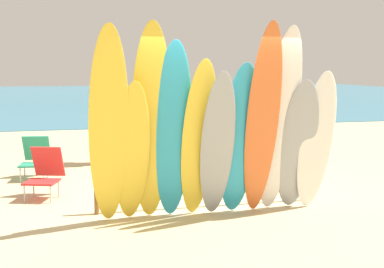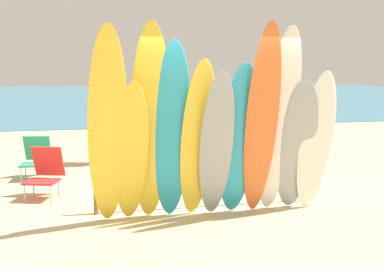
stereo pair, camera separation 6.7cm
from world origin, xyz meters
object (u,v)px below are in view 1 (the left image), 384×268
(surfboard_teal_3, at_px, (173,131))
(beachgoer_midbeach, at_px, (157,105))
(surfboard_yellow_4, at_px, (199,140))
(surfboard_rack, at_px, (208,173))
(surfboard_orange_7, at_px, (262,122))
(surfboard_yellow_1, at_px, (132,153))
(surfboard_yellow_0, at_px, (109,129))
(surfboard_grey_9, at_px, (297,146))
(surfboard_white_10, at_px, (317,141))
(surfboard_grey_5, at_px, (217,145))
(surfboard_yellow_2, at_px, (151,123))
(surfboard_white_8, at_px, (280,122))
(beach_chair_striped, at_px, (35,156))
(surfboard_teal_6, at_px, (239,140))
(beach_chair_blue, at_px, (45,171))
(beachgoer_by_water, at_px, (103,119))

(surfboard_teal_3, relative_size, beachgoer_midbeach, 1.53)
(surfboard_teal_3, height_order, surfboard_yellow_4, surfboard_teal_3)
(surfboard_rack, xyz_separation_m, surfboard_orange_7, (0.59, -0.70, 0.84))
(surfboard_yellow_1, height_order, surfboard_yellow_4, surfboard_yellow_4)
(surfboard_yellow_0, bearing_deg, surfboard_grey_9, 3.65)
(surfboard_teal_3, bearing_deg, surfboard_yellow_4, -1.98)
(surfboard_white_10, bearing_deg, surfboard_grey_5, 176.85)
(surfboard_yellow_2, xyz_separation_m, surfboard_grey_5, (0.91, -0.09, -0.32))
(surfboard_yellow_1, height_order, surfboard_white_8, surfboard_white_8)
(surfboard_teal_3, bearing_deg, surfboard_grey_5, -8.30)
(surfboard_yellow_2, bearing_deg, beachgoer_midbeach, 81.42)
(surfboard_rack, xyz_separation_m, surfboard_white_10, (1.51, -0.53, 0.51))
(surfboard_yellow_1, bearing_deg, beach_chair_striped, 110.15)
(surfboard_yellow_1, height_order, surfboard_orange_7, surfboard_orange_7)
(surfboard_teal_3, bearing_deg, surfboard_yellow_0, -167.53)
(surfboard_yellow_4, distance_m, surfboard_grey_5, 0.27)
(surfboard_teal_6, distance_m, beach_chair_striped, 4.47)
(surfboard_teal_6, bearing_deg, surfboard_orange_7, -30.32)
(surfboard_white_8, distance_m, beach_chair_striped, 4.95)
(surfboard_grey_5, relative_size, surfboard_orange_7, 0.76)
(surfboard_grey_5, bearing_deg, surfboard_teal_6, 10.37)
(surfboard_grey_5, xyz_separation_m, surfboard_white_10, (1.53, 0.07, -0.00))
(beach_chair_blue, bearing_deg, surfboard_orange_7, -14.34)
(beach_chair_striped, bearing_deg, beachgoer_midbeach, 66.29)
(surfboard_yellow_1, relative_size, surfboard_teal_3, 0.80)
(surfboard_yellow_0, height_order, beachgoer_midbeach, surfboard_yellow_0)
(surfboard_yellow_2, xyz_separation_m, surfboard_yellow_4, (0.66, -0.01, -0.24))
(surfboard_yellow_4, distance_m, beach_chair_blue, 2.82)
(surfboard_teal_3, relative_size, beach_chair_striped, 3.11)
(surfboard_grey_5, bearing_deg, surfboard_yellow_1, 178.45)
(surfboard_yellow_0, distance_m, surfboard_teal_6, 1.84)
(surfboard_yellow_0, distance_m, surfboard_orange_7, 2.11)
(surfboard_white_10, bearing_deg, surfboard_yellow_2, 173.69)
(beachgoer_midbeach, relative_size, beach_chair_striped, 2.03)
(surfboard_white_8, bearing_deg, beach_chair_striped, 134.33)
(surfboard_yellow_1, distance_m, surfboard_yellow_2, 0.47)
(surfboard_yellow_0, relative_size, surfboard_yellow_4, 1.20)
(surfboard_yellow_2, distance_m, surfboard_white_8, 1.83)
(surfboard_teal_3, relative_size, surfboard_teal_6, 1.12)
(surfboard_yellow_0, relative_size, surfboard_grey_9, 1.36)
(surfboard_orange_7, distance_m, surfboard_grey_9, 0.76)
(beach_chair_blue, bearing_deg, surfboard_yellow_4, -20.76)
(surfboard_yellow_0, bearing_deg, surfboard_yellow_1, 22.91)
(surfboard_yellow_0, height_order, surfboard_yellow_2, surfboard_yellow_2)
(surfboard_teal_6, relative_size, surfboard_grey_9, 1.11)
(surfboard_white_10, distance_m, beachgoer_by_water, 5.24)
(surfboard_orange_7, bearing_deg, surfboard_yellow_1, 179.51)
(surfboard_yellow_0, relative_size, surfboard_white_10, 1.30)
(surfboard_teal_3, height_order, beach_chair_striped, surfboard_teal_3)
(surfboard_rack, height_order, beachgoer_by_water, beachgoer_by_water)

